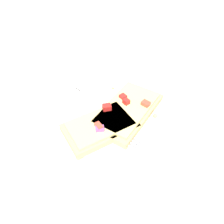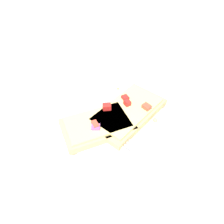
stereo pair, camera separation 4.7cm
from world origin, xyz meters
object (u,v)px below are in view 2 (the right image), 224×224
(pizza_slice_corner, at_px, (97,125))
(fork, at_px, (98,122))
(knife, at_px, (104,97))
(plate, at_px, (112,117))
(pizza_slice_main, at_px, (128,113))

(pizza_slice_corner, bearing_deg, fork, -116.45)
(fork, xyz_separation_m, knife, (0.01, 0.08, -0.00))
(plate, height_order, fork, fork)
(plate, bearing_deg, pizza_slice_corner, -129.18)
(fork, xyz_separation_m, pizza_slice_corner, (-0.00, -0.02, 0.01))
(plate, relative_size, pizza_slice_main, 1.21)
(plate, xyz_separation_m, fork, (-0.03, -0.02, 0.01))
(knife, xyz_separation_m, pizza_slice_main, (0.05, -0.06, 0.01))
(fork, height_order, pizza_slice_corner, pizza_slice_corner)
(fork, xyz_separation_m, pizza_slice_main, (0.06, 0.02, 0.01))
(pizza_slice_main, bearing_deg, knife, -99.26)
(plate, height_order, pizza_slice_corner, pizza_slice_corner)
(fork, bearing_deg, knife, 129.58)
(pizza_slice_main, relative_size, pizza_slice_corner, 1.17)
(pizza_slice_corner, bearing_deg, plate, -151.00)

